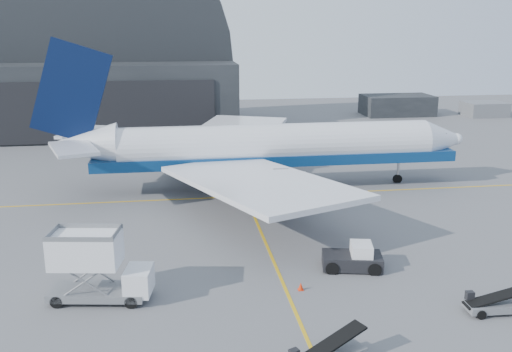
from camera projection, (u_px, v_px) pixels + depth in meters
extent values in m
plane|color=#565659|center=(279.00, 273.00, 43.36)|extent=(200.00, 200.00, 0.00)
cube|color=gold|center=(246.00, 196.00, 62.46)|extent=(80.00, 0.25, 0.02)
cube|color=gold|center=(284.00, 285.00, 41.44)|extent=(0.25, 40.00, 0.02)
cube|color=black|center=(90.00, 95.00, 100.82)|extent=(50.00, 28.00, 12.00)
cube|color=black|center=(78.00, 113.00, 87.61)|extent=(42.00, 0.40, 9.50)
cube|color=black|center=(396.00, 115.00, 117.40)|extent=(14.00, 8.00, 4.00)
cube|color=slate|center=(484.00, 116.00, 115.94)|extent=(8.00, 6.00, 2.80)
cylinder|color=white|center=(277.00, 144.00, 64.53)|extent=(35.20, 4.69, 4.69)
cone|color=white|center=(441.00, 139.00, 67.27)|extent=(4.30, 4.69, 4.69)
sphere|color=white|center=(457.00, 139.00, 67.54)|extent=(1.37, 1.37, 1.37)
cone|color=white|center=(85.00, 145.00, 61.46)|extent=(6.84, 4.69, 4.69)
cube|color=black|center=(432.00, 135.00, 66.96)|extent=(2.54, 2.15, 0.68)
cube|color=navy|center=(276.00, 157.00, 64.93)|extent=(41.06, 4.74, 1.17)
cube|color=white|center=(258.00, 182.00, 53.04)|extent=(18.03, 23.97, 1.43)
cube|color=white|center=(232.00, 134.00, 75.45)|extent=(18.03, 23.97, 1.43)
cube|color=white|center=(73.00, 148.00, 57.04)|extent=(5.99, 8.18, 0.34)
cube|color=white|center=(86.00, 132.00, 65.44)|extent=(5.99, 8.18, 0.34)
cube|color=#071335|center=(71.00, 91.00, 59.82)|extent=(9.06, 0.49, 11.26)
cylinder|color=gray|center=(281.00, 185.00, 57.59)|extent=(5.08, 2.64, 2.64)
cylinder|color=gray|center=(258.00, 152.00, 72.53)|extent=(5.08, 2.64, 2.64)
cylinder|color=#A5A5AA|center=(398.00, 171.00, 67.54)|extent=(0.27, 0.27, 2.74)
cylinder|color=black|center=(397.00, 179.00, 67.78)|extent=(1.08, 0.34, 1.08)
cylinder|color=black|center=(264.00, 191.00, 62.46)|extent=(1.27, 0.44, 1.27)
cylinder|color=black|center=(256.00, 177.00, 68.44)|extent=(1.27, 0.44, 1.27)
cube|color=slate|center=(99.00, 292.00, 39.10)|extent=(6.84, 3.58, 0.54)
cube|color=white|center=(139.00, 280.00, 38.85)|extent=(2.10, 2.74, 1.74)
cube|color=black|center=(151.00, 277.00, 38.77)|extent=(0.40, 2.05, 0.98)
cube|color=white|center=(86.00, 250.00, 38.30)|extent=(4.93, 3.39, 2.17)
cylinder|color=black|center=(131.00, 302.00, 38.02)|extent=(0.91, 0.46, 0.87)
cylinder|color=black|center=(138.00, 287.00, 40.22)|extent=(0.91, 0.46, 0.87)
cylinder|color=black|center=(57.00, 302.00, 38.07)|extent=(0.91, 0.46, 0.87)
cylinder|color=black|center=(68.00, 286.00, 40.27)|extent=(0.91, 0.46, 0.87)
cube|color=black|center=(352.00, 261.00, 44.13)|extent=(4.97, 3.38, 1.02)
cube|color=white|center=(361.00, 250.00, 43.85)|extent=(1.98, 2.33, 1.02)
cylinder|color=black|center=(375.00, 269.00, 42.98)|extent=(1.08, 0.60, 1.02)
cylinder|color=black|center=(371.00, 257.00, 45.17)|extent=(1.08, 0.60, 1.02)
cylinder|color=black|center=(332.00, 268.00, 43.17)|extent=(1.08, 0.60, 1.02)
cylinder|color=black|center=(330.00, 256.00, 45.36)|extent=(1.08, 0.60, 1.02)
cube|color=black|center=(328.00, 346.00, 31.46)|extent=(4.91, 2.98, 1.34)
cylinder|color=black|center=(342.00, 345.00, 33.16)|extent=(0.68, 0.50, 0.63)
cube|color=slate|center=(500.00, 306.00, 37.45)|extent=(4.64, 1.74, 0.47)
cube|color=black|center=(501.00, 296.00, 37.26)|extent=(4.92, 1.23, 1.33)
cube|color=black|center=(470.00, 296.00, 37.68)|extent=(0.54, 0.44, 0.63)
cylinder|color=black|center=(481.00, 315.00, 36.63)|extent=(0.63, 0.28, 0.63)
cylinder|color=black|center=(471.00, 304.00, 38.03)|extent=(0.63, 0.28, 0.63)
cube|color=red|center=(301.00, 290.00, 40.68)|extent=(0.40, 0.40, 0.03)
cone|color=red|center=(301.00, 286.00, 40.61)|extent=(0.40, 0.40, 0.57)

